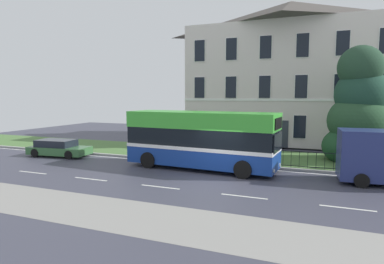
% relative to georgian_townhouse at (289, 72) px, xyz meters
% --- Properties ---
extents(ground_plane, '(60.00, 56.00, 0.18)m').
position_rel_georgian_townhouse_xyz_m(ground_plane, '(-2.05, -15.76, -6.57)').
color(ground_plane, '#3D3E4C').
extents(georgian_townhouse, '(17.19, 10.51, 12.79)m').
position_rel_georgian_townhouse_xyz_m(georgian_townhouse, '(0.00, 0.00, 0.00)').
color(georgian_townhouse, silver).
rests_on(georgian_townhouse, ground_plane).
extents(iron_verge_railing, '(17.41, 0.04, 0.97)m').
position_rel_georgian_townhouse_xyz_m(iron_verge_railing, '(0.00, -12.49, -5.93)').
color(iron_verge_railing, black).
rests_on(iron_verge_railing, ground_plane).
extents(evergreen_tree, '(3.98, 3.92, 7.71)m').
position_rel_georgian_townhouse_xyz_m(evergreen_tree, '(5.10, -9.05, -3.47)').
color(evergreen_tree, '#423328').
rests_on(evergreen_tree, ground_plane).
extents(single_decker_bus, '(9.01, 3.11, 3.35)m').
position_rel_georgian_townhouse_xyz_m(single_decker_bus, '(-3.57, -14.33, -4.80)').
color(single_decker_bus, navy).
rests_on(single_decker_bus, ground_plane).
extents(parked_hatchback_00, '(4.45, 2.19, 1.17)m').
position_rel_georgian_townhouse_xyz_m(parked_hatchback_00, '(-14.41, -14.22, -5.97)').
color(parked_hatchback_00, '#346336').
rests_on(parked_hatchback_00, ground_plane).
extents(litter_bin, '(0.51, 0.51, 1.11)m').
position_rel_georgian_townhouse_xyz_m(litter_bin, '(4.24, -11.69, -5.87)').
color(litter_bin, '#4C4742').
rests_on(litter_bin, ground_plane).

